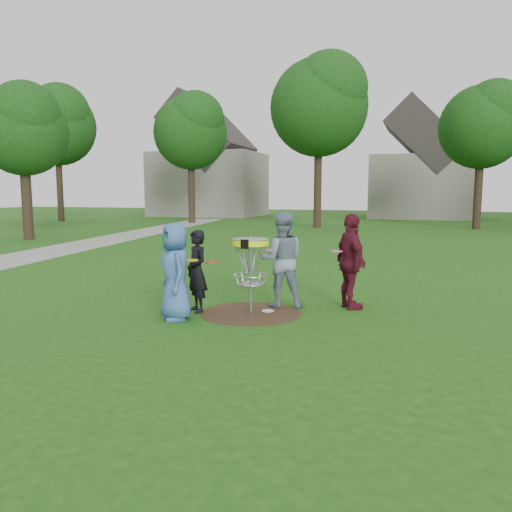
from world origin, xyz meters
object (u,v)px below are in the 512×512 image
(player_grey, at_px, (282,260))
(player_maroon, at_px, (351,262))
(player_blue, at_px, (176,272))
(disc_golf_basket, at_px, (251,257))
(player_black, at_px, (197,271))

(player_grey, bearing_deg, player_maroon, 173.63)
(player_blue, distance_m, player_grey, 2.07)
(player_grey, bearing_deg, disc_golf_basket, 45.11)
(player_black, xyz_separation_m, disc_golf_basket, (0.97, 0.17, 0.28))
(player_black, bearing_deg, disc_golf_basket, 51.76)
(disc_golf_basket, bearing_deg, player_black, -170.24)
(player_blue, relative_size, player_black, 1.11)
(player_grey, relative_size, player_maroon, 1.01)
(player_grey, distance_m, disc_golf_basket, 0.80)
(player_black, distance_m, player_grey, 1.61)
(player_blue, distance_m, player_black, 0.63)
(player_grey, height_order, player_maroon, player_grey)
(player_black, bearing_deg, player_maroon, 64.69)
(player_blue, xyz_separation_m, player_black, (0.10, 0.62, -0.08))
(player_black, height_order, disc_golf_basket, player_black)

